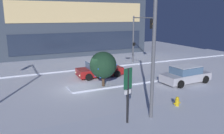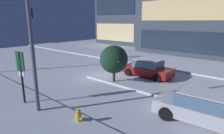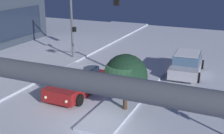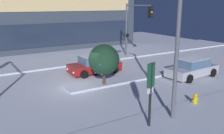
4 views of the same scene
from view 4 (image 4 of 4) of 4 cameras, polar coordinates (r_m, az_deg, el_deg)
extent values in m
plane|color=silver|center=(17.45, -7.70, -4.67)|extent=(52.00, 52.00, 0.00)
cube|color=silver|center=(25.12, -15.63, 0.95)|extent=(52.00, 5.20, 0.14)
cube|color=silver|center=(18.88, 2.19, -2.86)|extent=(9.00, 1.80, 0.14)
cube|color=#232D42|center=(31.19, -10.94, 7.43)|extent=(19.01, 0.10, 2.74)
cube|color=#B7B7C1|center=(20.59, 17.90, -0.77)|extent=(4.53, 2.08, 0.66)
cube|color=slate|center=(20.45, 18.03, 0.88)|extent=(2.48, 1.78, 0.60)
cube|color=white|center=(20.38, 18.10, 1.80)|extent=(2.30, 1.66, 0.04)
sphere|color=#F9E5B2|center=(22.72, 20.08, 0.33)|extent=(0.16, 0.16, 0.16)
sphere|color=#F9E5B2|center=(22.06, 22.70, -0.31)|extent=(0.16, 0.16, 0.16)
cylinder|color=black|center=(22.31, 18.29, -0.21)|extent=(0.67, 0.26, 0.66)
cylinder|color=black|center=(21.31, 22.19, -1.21)|extent=(0.67, 0.26, 0.66)
cylinder|color=black|center=(20.09, 13.26, -1.41)|extent=(0.67, 0.26, 0.66)
cylinder|color=black|center=(18.98, 17.35, -2.60)|extent=(0.67, 0.26, 0.66)
cube|color=maroon|center=(20.76, -4.01, 0.02)|extent=(4.29, 1.86, 0.66)
cube|color=slate|center=(20.62, -4.04, 1.66)|extent=(2.32, 1.67, 0.60)
cube|color=white|center=(20.55, -4.05, 2.57)|extent=(2.15, 1.56, 0.04)
sphere|color=#F9E5B2|center=(19.33, -8.82, -1.29)|extent=(0.16, 0.16, 0.16)
sphere|color=#F9E5B2|center=(20.46, -10.20, -0.48)|extent=(0.16, 0.16, 0.16)
cylinder|color=black|center=(19.41, -6.43, -1.66)|extent=(0.66, 0.22, 0.66)
cylinder|color=black|center=(21.04, -8.58, -0.48)|extent=(0.66, 0.22, 0.66)
cylinder|color=black|center=(20.71, 0.66, -0.55)|extent=(0.66, 0.22, 0.66)
cylinder|color=black|center=(22.25, -1.88, 0.48)|extent=(0.66, 0.22, 0.66)
cylinder|color=#565960|center=(26.75, 3.32, 8.28)|extent=(0.18, 0.18, 5.70)
cylinder|color=#565960|center=(25.07, 5.97, 13.90)|extent=(0.12, 3.80, 0.12)
cube|color=black|center=(23.60, 8.80, 12.34)|extent=(0.32, 0.36, 1.00)
sphere|color=black|center=(23.45, 9.14, 13.10)|extent=(0.20, 0.20, 0.20)
sphere|color=orange|center=(23.46, 9.11, 12.32)|extent=(0.20, 0.20, 0.20)
sphere|color=black|center=(23.47, 9.08, 11.54)|extent=(0.20, 0.20, 0.20)
cube|color=black|center=(26.62, 3.58, 7.27)|extent=(0.20, 0.24, 0.36)
cylinder|color=#565960|center=(11.86, 14.75, 4.59)|extent=(0.20, 0.20, 7.45)
cylinder|color=gold|center=(15.01, 18.56, -7.36)|extent=(0.26, 0.26, 0.56)
sphere|color=gold|center=(14.89, 18.66, -6.11)|extent=(0.22, 0.22, 0.22)
cylinder|color=gold|center=(14.87, 18.11, -7.42)|extent=(0.12, 0.10, 0.10)
cylinder|color=gold|center=(15.14, 19.01, -7.11)|extent=(0.12, 0.10, 0.10)
cylinder|color=black|center=(11.38, 8.76, -6.79)|extent=(0.12, 0.12, 3.13)
cube|color=#144C2D|center=(11.06, 8.96, -1.83)|extent=(0.54, 0.22, 1.08)
cube|color=white|center=(11.28, 8.82, -5.35)|extent=(0.44, 0.17, 0.24)
cylinder|color=#473323|center=(17.45, -1.83, -2.85)|extent=(0.22, 0.22, 0.98)
sphere|color=#193823|center=(17.10, -1.87, 1.66)|extent=(2.15, 2.15, 2.15)
sphere|color=blue|center=(16.09, -2.72, 0.54)|extent=(0.10, 0.10, 0.10)
sphere|color=blue|center=(17.94, -3.42, 3.26)|extent=(0.10, 0.10, 0.10)
sphere|color=blue|center=(17.05, 1.77, 1.75)|extent=(0.10, 0.10, 0.10)
sphere|color=blue|center=(17.07, -3.91, -1.36)|extent=(0.10, 0.10, 0.10)
sphere|color=blue|center=(16.68, -2.38, -1.71)|extent=(0.10, 0.10, 0.10)
camera|label=1|loc=(2.33, 106.52, -0.87)|focal=36.22mm
camera|label=2|loc=(17.92, 47.06, 7.05)|focal=30.52mm
camera|label=3|loc=(10.50, -56.71, 14.07)|focal=46.81mm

